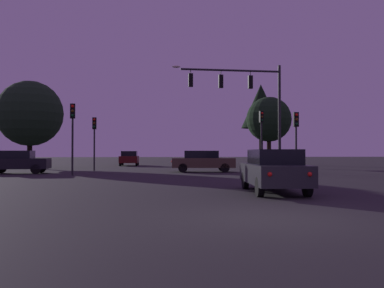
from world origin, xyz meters
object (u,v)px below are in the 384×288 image
(traffic_light_far_side, at_px, (261,128))
(traffic_signal_mast_arm, at_px, (246,95))
(traffic_light_median, at_px, (73,125))
(car_nearside_lane, at_px, (273,170))
(tree_left_far, at_px, (269,120))
(tree_center_horizon, at_px, (30,114))
(traffic_light_corner_right, at_px, (94,133))
(tree_behind_sign, at_px, (261,106))
(car_crossing_right, at_px, (203,161))
(car_crossing_left, at_px, (18,162))
(traffic_light_corner_left, at_px, (296,130))
(car_far_lane, at_px, (129,158))

(traffic_light_far_side, bearing_deg, traffic_signal_mast_arm, -119.06)
(traffic_light_median, distance_m, traffic_light_far_side, 14.86)
(car_nearside_lane, bearing_deg, tree_left_far, 73.23)
(tree_center_horizon, bearing_deg, traffic_light_corner_right, -42.72)
(tree_behind_sign, bearing_deg, car_crossing_right, -117.95)
(traffic_signal_mast_arm, xyz_separation_m, car_crossing_left, (-15.31, 0.71, -4.59))
(traffic_light_corner_left, xyz_separation_m, traffic_light_far_side, (-0.05, 7.38, 0.53))
(traffic_signal_mast_arm, xyz_separation_m, traffic_light_corner_left, (2.31, -3.33, -2.62))
(car_crossing_right, bearing_deg, car_nearside_lane, -88.57)
(tree_center_horizon, bearing_deg, traffic_light_corner_left, -34.42)
(traffic_light_corner_right, xyz_separation_m, car_crossing_left, (-4.57, -3.42, -2.09))
(car_nearside_lane, bearing_deg, traffic_light_corner_right, 114.97)
(car_crossing_right, relative_size, tree_behind_sign, 0.50)
(traffic_light_corner_right, distance_m, tree_center_horizon, 8.70)
(traffic_light_far_side, xyz_separation_m, tree_center_horizon, (-19.23, 5.83, 1.52))
(traffic_signal_mast_arm, height_order, car_crossing_left, traffic_signal_mast_arm)
(traffic_light_corner_left, distance_m, traffic_light_corner_right, 15.03)
(traffic_signal_mast_arm, distance_m, traffic_light_far_side, 5.09)
(car_nearside_lane, bearing_deg, traffic_light_corner_left, 65.32)
(traffic_light_corner_right, relative_size, traffic_light_median, 0.92)
(traffic_light_corner_right, bearing_deg, traffic_light_corner_left, -29.74)
(car_far_lane, xyz_separation_m, tree_center_horizon, (-8.47, -5.92, 4.01))
(traffic_light_corner_left, height_order, car_crossing_left, traffic_light_corner_left)
(traffic_light_corner_left, xyz_separation_m, car_far_lane, (-10.81, 19.13, -1.97))
(car_far_lane, height_order, tree_behind_sign, tree_behind_sign)
(car_crossing_left, bearing_deg, traffic_light_corner_right, 36.81)
(car_crossing_right, bearing_deg, car_far_lane, 111.61)
(traffic_light_corner_left, bearing_deg, traffic_light_corner_right, 150.26)
(traffic_signal_mast_arm, distance_m, car_crossing_right, 5.58)
(car_crossing_left, xyz_separation_m, tree_center_horizon, (-1.66, 9.18, 4.01))
(traffic_light_corner_left, bearing_deg, traffic_signal_mast_arm, 124.76)
(car_crossing_left, height_order, tree_behind_sign, tree_behind_sign)
(traffic_light_corner_right, height_order, car_nearside_lane, traffic_light_corner_right)
(car_crossing_right, xyz_separation_m, tree_behind_sign, (9.39, 17.69, 5.95))
(tree_behind_sign, relative_size, tree_left_far, 1.43)
(traffic_light_median, relative_size, traffic_light_far_side, 0.94)
(car_crossing_left, relative_size, tree_center_horizon, 0.53)
(traffic_light_median, bearing_deg, car_crossing_left, 146.40)
(car_nearside_lane, height_order, car_far_lane, same)
(traffic_light_far_side, relative_size, tree_behind_sign, 0.50)
(tree_behind_sign, bearing_deg, traffic_signal_mast_arm, -108.91)
(traffic_light_corner_left, distance_m, tree_left_far, 13.12)
(car_crossing_right, bearing_deg, car_crossing_left, -176.56)
(traffic_light_median, bearing_deg, tree_left_far, 35.74)
(car_crossing_right, xyz_separation_m, car_far_lane, (-5.68, 14.34, -0.00))
(traffic_light_corner_left, bearing_deg, car_crossing_left, 167.10)
(traffic_light_median, xyz_separation_m, tree_behind_sign, (17.90, 21.08, 3.64))
(traffic_light_corner_left, xyz_separation_m, traffic_light_corner_right, (-13.05, 7.46, 0.12))
(traffic_light_corner_left, bearing_deg, car_far_lane, 119.48)
(car_crossing_right, bearing_deg, tree_center_horizon, 149.22)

